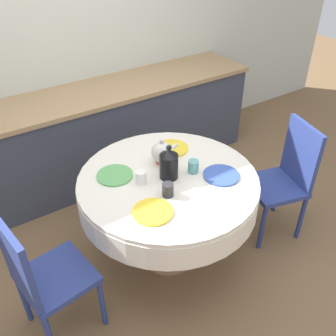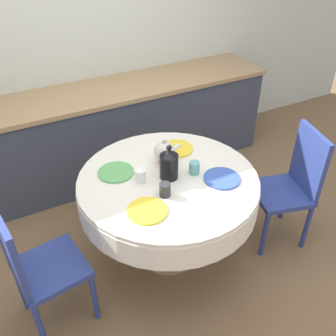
# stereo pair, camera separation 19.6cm
# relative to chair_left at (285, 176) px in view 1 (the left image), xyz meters

# --- Properties ---
(ground_plane) EXTENTS (12.00, 12.00, 0.00)m
(ground_plane) POSITION_rel_chair_left_xyz_m (-0.93, 0.24, -0.53)
(ground_plane) COLOR brown
(wall_back) EXTENTS (7.00, 0.05, 2.60)m
(wall_back) POSITION_rel_chair_left_xyz_m (-0.93, 1.84, 0.77)
(wall_back) COLOR beige
(wall_back) RESTS_ON ground_plane
(kitchen_counter) EXTENTS (3.24, 0.64, 0.89)m
(kitchen_counter) POSITION_rel_chair_left_xyz_m (-0.93, 1.51, -0.08)
(kitchen_counter) COLOR #383D4C
(kitchen_counter) RESTS_ON ground_plane
(dining_table) EXTENTS (1.24, 1.24, 0.74)m
(dining_table) POSITION_rel_chair_left_xyz_m (-0.93, 0.24, 0.09)
(dining_table) COLOR tan
(dining_table) RESTS_ON ground_plane
(chair_left) EXTENTS (0.49, 0.49, 0.96)m
(chair_left) POSITION_rel_chair_left_xyz_m (0.00, 0.00, 0.00)
(chair_left) COLOR navy
(chair_left) RESTS_ON ground_plane
(chair_right) EXTENTS (0.45, 0.45, 0.96)m
(chair_right) POSITION_rel_chair_left_xyz_m (-1.89, 0.11, 0.00)
(chair_right) COLOR navy
(chair_right) RESTS_ON ground_plane
(plate_near_left) EXTENTS (0.25, 0.25, 0.01)m
(plate_near_left) POSITION_rel_chair_left_xyz_m (-1.20, 0.00, 0.22)
(plate_near_left) COLOR yellow
(plate_near_left) RESTS_ON dining_table
(cup_near_left) EXTENTS (0.07, 0.07, 0.09)m
(cup_near_left) POSITION_rel_chair_left_xyz_m (-1.04, 0.09, 0.26)
(cup_near_left) COLOR #28282D
(cup_near_left) RESTS_ON dining_table
(plate_near_right) EXTENTS (0.25, 0.25, 0.01)m
(plate_near_right) POSITION_rel_chair_left_xyz_m (-0.62, 0.06, 0.22)
(plate_near_right) COLOR #3856AD
(plate_near_right) RESTS_ON dining_table
(cup_near_right) EXTENTS (0.07, 0.07, 0.09)m
(cup_near_right) POSITION_rel_chair_left_xyz_m (-0.75, 0.21, 0.26)
(cup_near_right) COLOR #5BA39E
(cup_near_right) RESTS_ON dining_table
(plate_far_left) EXTENTS (0.25, 0.25, 0.01)m
(plate_far_left) POSITION_rel_chair_left_xyz_m (-1.22, 0.46, 0.22)
(plate_far_left) COLOR #5BA85B
(plate_far_left) RESTS_ON dining_table
(cup_far_left) EXTENTS (0.07, 0.07, 0.09)m
(cup_far_left) POSITION_rel_chair_left_xyz_m (-1.11, 0.30, 0.26)
(cup_far_left) COLOR white
(cup_far_left) RESTS_ON dining_table
(plate_far_right) EXTENTS (0.25, 0.25, 0.01)m
(plate_far_right) POSITION_rel_chair_left_xyz_m (-0.71, 0.53, 0.22)
(plate_far_right) COLOR yellow
(plate_far_right) RESTS_ON dining_table
(cup_far_right) EXTENTS (0.07, 0.07, 0.09)m
(cup_far_right) POSITION_rel_chair_left_xyz_m (-0.87, 0.42, 0.26)
(cup_far_right) COLOR #CC4C3D
(cup_far_right) RESTS_ON dining_table
(coffee_carafe) EXTENTS (0.12, 0.12, 0.25)m
(coffee_carafe) POSITION_rel_chair_left_xyz_m (-0.92, 0.25, 0.32)
(coffee_carafe) COLOR black
(coffee_carafe) RESTS_ON dining_table
(teapot) EXTENTS (0.21, 0.15, 0.20)m
(teapot) POSITION_rel_chair_left_xyz_m (-0.86, 0.42, 0.30)
(teapot) COLOR silver
(teapot) RESTS_ON dining_table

